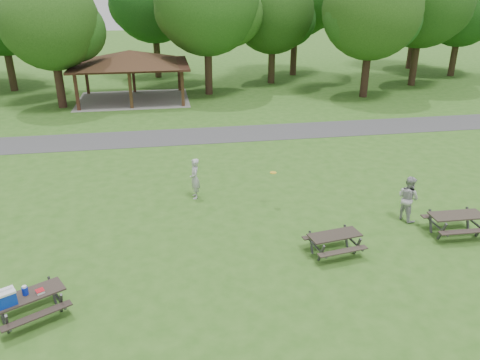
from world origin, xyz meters
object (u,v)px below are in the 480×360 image
object	(u,v)px
picnic_table_middle	(334,239)
frisbee_catcher	(408,198)
picnic_table_near	(22,299)
frisbee_thrower	(195,179)

from	to	relation	value
picnic_table_middle	frisbee_catcher	xyz separation A→B (m)	(3.62, 1.90, 0.33)
picnic_table_near	frisbee_catcher	xyz separation A→B (m)	(13.06, 3.77, 0.17)
picnic_table_middle	picnic_table_near	bearing A→B (deg)	-168.85
frisbee_thrower	frisbee_catcher	xyz separation A→B (m)	(7.88, -3.33, 0.02)
picnic_table_near	frisbee_thrower	bearing A→B (deg)	53.86
picnic_table_near	picnic_table_middle	distance (m)	9.63
frisbee_catcher	frisbee_thrower	bearing A→B (deg)	46.18
picnic_table_near	picnic_table_middle	xyz separation A→B (m)	(9.44, 1.86, -0.16)
picnic_table_middle	frisbee_thrower	world-z (taller)	frisbee_thrower
picnic_table_near	picnic_table_middle	bearing A→B (deg)	11.15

